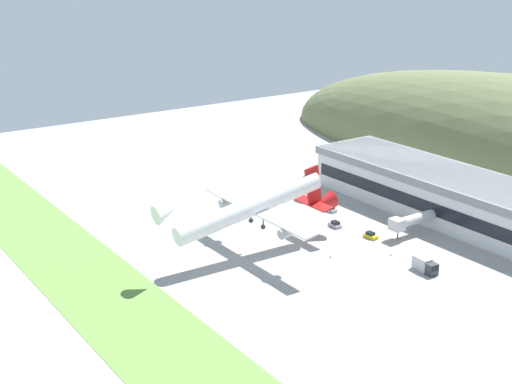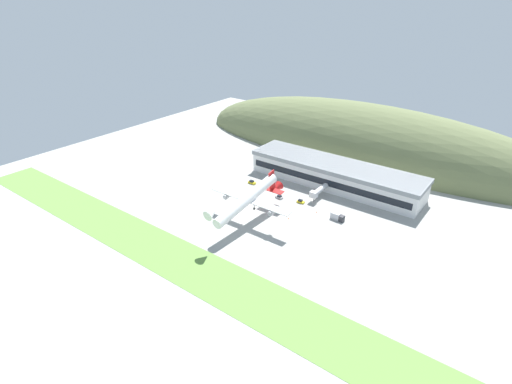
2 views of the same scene
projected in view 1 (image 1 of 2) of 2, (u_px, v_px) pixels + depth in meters
name	position (u px, v px, depth m)	size (l,w,h in m)	color
ground_plane	(300.00, 265.00, 161.26)	(331.14, 331.14, 0.00)	#9E9E99
grass_strip_foreground	(130.00, 317.00, 138.37)	(298.03, 21.13, 0.08)	#669342
terminal_building	(458.00, 195.00, 186.75)	(91.03, 22.14, 12.05)	silver
jetway_0	(410.00, 220.00, 177.16)	(3.38, 14.05, 5.43)	silver
cargo_airplane	(254.00, 207.00, 164.36)	(40.38, 49.85, 12.87)	white
service_car_0	(371.00, 236.00, 176.61)	(3.76, 1.99, 1.56)	gold
service_car_1	(301.00, 199.00, 202.76)	(4.16, 1.82, 1.67)	gold
service_car_2	(335.00, 224.00, 183.76)	(3.75, 2.09, 1.60)	#999EA3
service_car_3	(330.00, 209.00, 194.78)	(4.00, 2.06, 1.54)	#999EA3
fuel_truck	(425.00, 265.00, 157.86)	(6.40, 2.83, 3.05)	#333338
traffic_cone_0	(330.00, 257.00, 165.16)	(0.52, 0.52, 0.58)	orange
traffic_cone_1	(391.00, 255.00, 166.29)	(0.52, 0.52, 0.58)	orange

